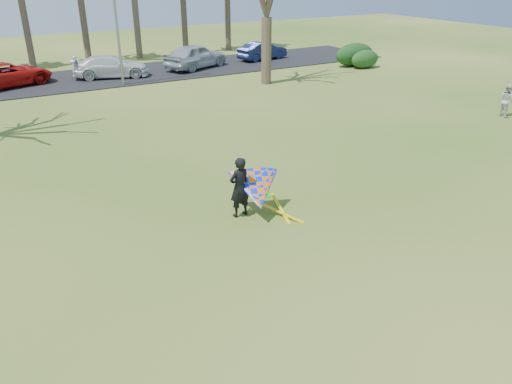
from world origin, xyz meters
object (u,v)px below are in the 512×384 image
car_2 (8,74)px  car_5 (262,51)px  pedestrian_a (507,100)px  car_4 (195,56)px  car_3 (111,67)px  streetlight (118,10)px  kite_flyer (255,189)px

car_2 → car_5: bearing=-109.2°
car_5 → car_2: bearing=80.4°
pedestrian_a → car_4: bearing=40.1°
car_2 → car_5: (18.19, 0.17, -0.05)m
car_3 → pedestrian_a: pedestrian_a is taller
pedestrian_a → streetlight: bearing=57.5°
streetlight → car_5: 12.83m
car_4 → pedestrian_a: 20.68m
car_2 → car_4: 12.27m
car_3 → car_4: size_ratio=0.96×
car_5 → car_4: bearing=85.6°
kite_flyer → streetlight: bearing=84.6°
car_5 → pedestrian_a: size_ratio=2.55×
car_5 → pedestrian_a: (2.45, -19.50, 0.07)m
car_2 → car_5: size_ratio=1.28×
kite_flyer → pedestrian_a: bearing=10.8°
car_2 → car_5: car_2 is taller
car_2 → kite_flyer: (4.50, -22.41, 0.08)m
car_5 → kite_flyer: size_ratio=1.70×
pedestrian_a → car_3: bearing=53.8°
car_2 → car_3: 6.18m
car_2 → car_4: (12.26, -0.43, 0.13)m
pedestrian_a → kite_flyer: bearing=117.0°
streetlight → car_4: bearing=23.8°
streetlight → car_3: size_ratio=1.65×
car_3 → kite_flyer: (-1.66, -21.86, 0.10)m
streetlight → kite_flyer: bearing=-95.4°
car_3 → car_5: (12.03, 0.71, -0.03)m
streetlight → pedestrian_a: bearing=-48.7°
car_4 → car_5: 5.96m
car_5 → car_3: bearing=83.2°
car_4 → kite_flyer: bearing=136.7°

